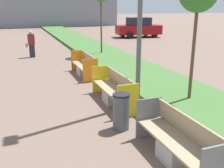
# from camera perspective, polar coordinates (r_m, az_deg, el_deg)

# --- Properties ---
(planter_grass_strip) EXTENTS (2.80, 120.00, 0.18)m
(planter_grass_strip) POSITION_cam_1_polar(r_m,az_deg,el_deg) (12.90, 3.04, 3.92)
(planter_grass_strip) COLOR #426B33
(planter_grass_strip) RESTS_ON ground
(bench_grey_frame) EXTENTS (0.65, 2.24, 0.94)m
(bench_grey_frame) POSITION_cam_1_polar(r_m,az_deg,el_deg) (5.36, 13.95, -12.52)
(bench_grey_frame) COLOR #ADA8A0
(bench_grey_frame) RESTS_ON ground
(bench_yellow_frame) EXTENTS (0.65, 2.40, 0.94)m
(bench_yellow_frame) POSITION_cam_1_polar(r_m,az_deg,el_deg) (8.18, 0.42, -1.58)
(bench_yellow_frame) COLOR #ADA8A0
(bench_yellow_frame) RESTS_ON ground
(bench_orange_frame) EXTENTS (0.65, 2.21, 0.94)m
(bench_orange_frame) POSITION_cam_1_polar(r_m,az_deg,el_deg) (11.50, -6.01, 3.70)
(bench_orange_frame) COLOR #ADA8A0
(bench_orange_frame) RESTS_ON ground
(litter_bin) EXTENTS (0.42, 0.42, 0.91)m
(litter_bin) POSITION_cam_1_polar(r_m,az_deg,el_deg) (6.45, 2.01, -6.00)
(litter_bin) COLOR #4C4F51
(litter_bin) RESTS_ON ground
(pedestrian_walking) EXTENTS (0.53, 0.24, 1.56)m
(pedestrian_walking) POSITION_cam_1_polar(r_m,az_deg,el_deg) (16.19, -17.16, 8.32)
(pedestrian_walking) COLOR #232633
(pedestrian_walking) RESTS_ON ground
(parked_car_distant) EXTENTS (4.40, 2.33, 1.86)m
(parked_car_distant) POSITION_cam_1_polar(r_m,az_deg,el_deg) (25.72, 5.79, 12.13)
(parked_car_distant) COLOR maroon
(parked_car_distant) RESTS_ON ground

